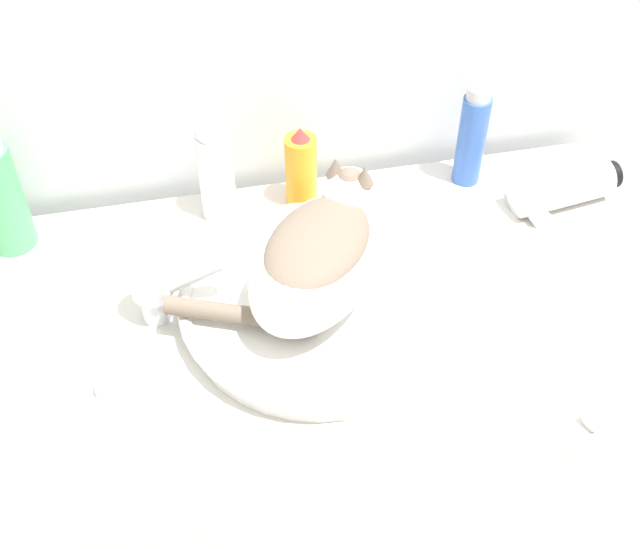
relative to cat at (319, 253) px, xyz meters
The scene contains 10 objects.
vanity_counter 0.56m from the cat, 160.65° to the left, with size 1.16×0.62×0.87m.
sink_basin 0.09m from the cat, 114.88° to the right, with size 0.42×0.42×0.05m.
cat is the anchor object (origin of this frame).
faucet 0.24m from the cat, behind, with size 0.14×0.06×0.12m.
lotion_bottle_white 0.28m from the cat, 115.26° to the left, with size 0.06×0.06×0.20m.
shampoo_bottle_tall 0.41m from the cat, 37.99° to the left, with size 0.05×0.05×0.19m.
spray_bottle_trigger 0.26m from the cat, 84.80° to the left, with size 0.05×0.05×0.16m.
cream_tube 0.47m from the cat, 35.02° to the right, with size 0.14×0.08×0.03m.
hair_dryer 0.49m from the cat, 18.79° to the left, with size 0.20×0.10×0.07m.
soap_bar 0.33m from the cat, 165.79° to the right, with size 0.07×0.05×0.02m.
Camera 1 is at (-0.17, -0.49, 1.79)m, focal length 45.00 mm.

